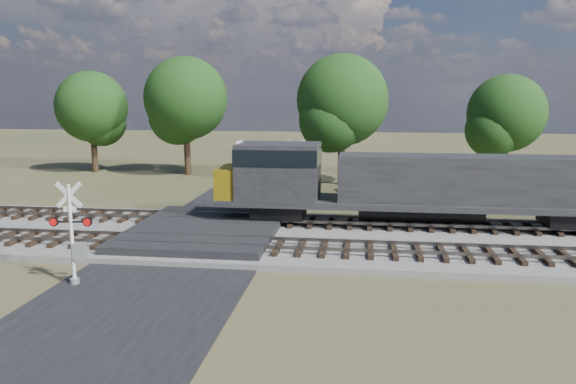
# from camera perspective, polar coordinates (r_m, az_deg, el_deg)

# --- Properties ---
(ground) EXTENTS (160.00, 160.00, 0.00)m
(ground) POSITION_cam_1_polar(r_m,az_deg,el_deg) (27.52, -8.64, -4.88)
(ground) COLOR #3F4726
(ground) RESTS_ON ground
(ballast_bed) EXTENTS (140.00, 10.00, 0.30)m
(ballast_bed) POSITION_cam_1_polar(r_m,az_deg,el_deg) (27.02, 12.57, -4.96)
(ballast_bed) COLOR gray
(ballast_bed) RESTS_ON ground
(road) EXTENTS (7.00, 60.00, 0.08)m
(road) POSITION_cam_1_polar(r_m,az_deg,el_deg) (27.51, -8.65, -4.80)
(road) COLOR black
(road) RESTS_ON ground
(crossing_panel) EXTENTS (7.00, 9.00, 0.62)m
(crossing_panel) POSITION_cam_1_polar(r_m,az_deg,el_deg) (27.91, -8.38, -4.00)
(crossing_panel) COLOR #262628
(crossing_panel) RESTS_ON ground
(track_near) EXTENTS (140.00, 2.60, 0.33)m
(track_near) POSITION_cam_1_polar(r_m,az_deg,el_deg) (24.82, -2.99, -5.43)
(track_near) COLOR black
(track_near) RESTS_ON ballast_bed
(track_far) EXTENTS (140.00, 2.60, 0.33)m
(track_far) POSITION_cam_1_polar(r_m,az_deg,el_deg) (29.61, -1.22, -2.89)
(track_far) COLOR black
(track_far) RESTS_ON ballast_bed
(crossing_signal_near) EXTENTS (1.57, 0.36, 3.90)m
(crossing_signal_near) POSITION_cam_1_polar(r_m,az_deg,el_deg) (21.95, -20.89, -4.86)
(crossing_signal_near) COLOR silver
(crossing_signal_near) RESTS_ON ground
(crossing_signal_far) EXTENTS (1.78, 0.38, 4.41)m
(crossing_signal_far) POSITION_cam_1_polar(r_m,az_deg,el_deg) (32.91, 0.66, 0.92)
(crossing_signal_far) COLOR silver
(crossing_signal_far) RESTS_ON ground
(equipment_shed) EXTENTS (5.15, 5.15, 2.81)m
(equipment_shed) POSITION_cam_1_polar(r_m,az_deg,el_deg) (39.05, 11.20, 1.55)
(equipment_shed) COLOR #47271E
(equipment_shed) RESTS_ON ground
(treeline) EXTENTS (80.55, 11.61, 10.70)m
(treeline) POSITION_cam_1_polar(r_m,az_deg,el_deg) (46.08, 8.46, 8.93)
(treeline) COLOR black
(treeline) RESTS_ON ground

